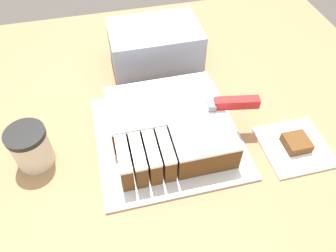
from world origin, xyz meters
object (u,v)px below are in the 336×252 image
(cake, at_px, (169,125))
(coffee_cup, at_px, (31,147))
(knife, at_px, (216,104))
(brownie, at_px, (296,143))
(storage_box, at_px, (155,46))
(cake_board, at_px, (168,137))

(cake, bearing_deg, coffee_cup, 179.43)
(cake, xyz_separation_m, knife, (0.10, -0.00, 0.04))
(brownie, height_order, storage_box, storage_box)
(knife, relative_size, brownie, 5.94)
(coffee_cup, bearing_deg, brownie, -10.21)
(cake_board, distance_m, cake, 0.04)
(cake_board, bearing_deg, storage_box, 83.71)
(coffee_cup, relative_size, brownie, 1.72)
(cake_board, height_order, knife, knife)
(cake, relative_size, knife, 0.79)
(cake_board, height_order, coffee_cup, coffee_cup)
(knife, xyz_separation_m, storage_box, (-0.08, 0.27, -0.02))
(cake_board, distance_m, brownie, 0.28)
(brownie, bearing_deg, cake_board, 160.54)
(storage_box, bearing_deg, cake, -95.74)
(brownie, bearing_deg, storage_box, 122.78)
(coffee_cup, distance_m, brownie, 0.57)
(brownie, relative_size, storage_box, 0.22)
(cake_board, relative_size, cake, 1.29)
(cake, distance_m, storage_box, 0.27)
(coffee_cup, distance_m, storage_box, 0.42)
(cake_board, bearing_deg, coffee_cup, 178.84)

